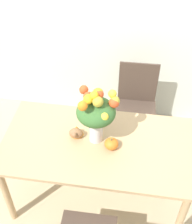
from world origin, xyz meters
The scene contains 7 objects.
ground_plane centered at (0.00, 0.00, 0.00)m, with size 12.00×12.00×0.00m, color tan.
wall_back centered at (0.00, 1.26, 1.35)m, with size 8.00×0.06×2.70m.
dining_table centered at (0.00, 0.00, 0.66)m, with size 1.56×0.82×0.75m.
flower_vase centered at (-0.02, 0.05, 1.04)m, with size 0.33×0.32×0.51m.
pumpkin centered at (0.12, -0.02, 0.79)m, with size 0.11×0.11×0.10m.
turkey_figurine centered at (-0.19, 0.06, 0.80)m, with size 0.11×0.15×0.09m.
dining_chair_near_window centered at (0.29, 0.80, 0.48)m, with size 0.43×0.43×0.93m.
Camera 1 is at (0.24, -1.65, 2.68)m, focal length 50.00 mm.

